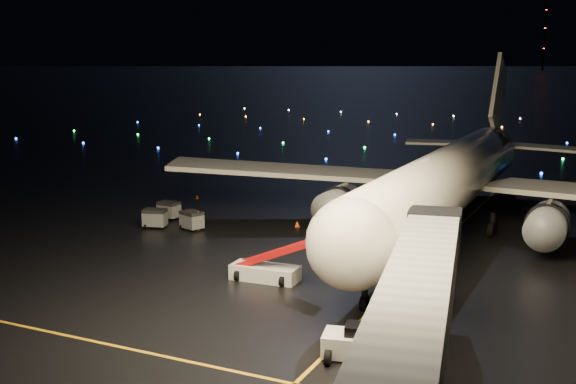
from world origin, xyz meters
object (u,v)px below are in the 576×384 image
crew_c (198,221)px  baggage_cart_0 (169,210)px  airliner (455,142)px  pushback_tug (359,341)px  baggage_cart_1 (192,220)px  belt_loader (265,257)px  baggage_cart_2 (155,218)px

crew_c → baggage_cart_0: size_ratio=0.90×
airliner → pushback_tug: bearing=-86.2°
crew_c → baggage_cart_1: size_ratio=0.88×
airliner → pushback_tug: 32.60m
belt_loader → baggage_cart_0: size_ratio=3.58×
belt_loader → baggage_cart_1: 16.95m
baggage_cart_1 → belt_loader: bearing=-18.0°
baggage_cart_0 → pushback_tug: bearing=-33.1°
belt_loader → crew_c: (-12.50, 10.75, -0.84)m
baggage_cart_2 → airliner: bearing=7.8°
pushback_tug → baggage_cart_1: size_ratio=1.88×
pushback_tug → crew_c: 31.07m
crew_c → pushback_tug: bearing=-5.1°
baggage_cart_1 → airliner: bearing=48.5°
crew_c → baggage_cart_0: crew_c is taller
baggage_cart_0 → baggage_cart_1: 5.36m
pushback_tug → baggage_cart_2: size_ratio=1.85×
airliner → baggage_cart_2: 28.82m
pushback_tug → belt_loader: belt_loader is taller
airliner → baggage_cart_1: 25.41m
pushback_tug → baggage_cart_1: pushback_tug is taller
crew_c → baggage_cart_2: crew_c is taller
pushback_tug → baggage_cart_0: (-28.45, 23.34, -0.06)m
pushback_tug → baggage_cart_2: (-27.47, 19.66, -0.03)m
belt_loader → crew_c: 16.51m
baggage_cart_1 → baggage_cart_2: baggage_cart_2 is taller
airliner → pushback_tug: size_ratio=14.82×
airliner → baggage_cart_0: bearing=-162.6°
baggage_cart_2 → pushback_tug: bearing=-53.3°
belt_loader → baggage_cart_1: bearing=137.9°
crew_c → baggage_cart_2: 4.30m
airliner → baggage_cart_0: airliner is taller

